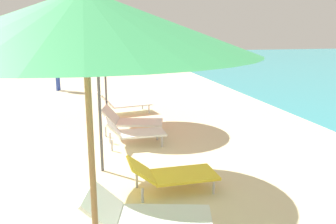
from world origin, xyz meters
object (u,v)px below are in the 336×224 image
object	(u,v)px
umbrella_farthest	(103,26)
lounger_farthest_shoreside	(123,103)
lounger_third_inland	(171,174)
lounger_farthest_inland	(131,120)
umbrella_third	(96,25)
umbrella_second	(84,23)
lounger_third_shoreside	(134,132)
person_walking_near	(57,65)
lounger_second_shoreside	(146,216)

from	to	relation	value
umbrella_farthest	lounger_farthest_shoreside	xyz separation A→B (m)	(0.50, 0.95, -2.14)
lounger_third_inland	lounger_farthest_inland	size ratio (longest dim) A/B	0.89
umbrella_third	lounger_third_inland	world-z (taller)	umbrella_third
umbrella_second	umbrella_third	bearing A→B (deg)	87.24
lounger_third_shoreside	lounger_farthest_inland	world-z (taller)	lounger_farthest_inland
umbrella_third	person_walking_near	distance (m)	8.89
lounger_second_shoreside	umbrella_farthest	xyz separation A→B (m)	(-0.17, 5.37, 2.15)
lounger_third_shoreside	lounger_farthest_inland	size ratio (longest dim) A/B	0.83
umbrella_second	lounger_farthest_inland	size ratio (longest dim) A/B	1.81
umbrella_third	lounger_farthest_shoreside	world-z (taller)	umbrella_third
umbrella_second	lounger_farthest_shoreside	size ratio (longest dim) A/B	1.69
lounger_second_shoreside	person_walking_near	world-z (taller)	person_walking_near
umbrella_second	lounger_third_inland	bearing A→B (deg)	61.55
lounger_second_shoreside	lounger_farthest_shoreside	bearing A→B (deg)	101.05
umbrella_farthest	lounger_farthest_inland	xyz separation A→B (m)	(0.50, -1.06, -2.15)
person_walking_near	umbrella_farthest	bearing A→B (deg)	-57.06
lounger_second_shoreside	lounger_farthest_inland	size ratio (longest dim) A/B	1.02
lounger_farthest_shoreside	lounger_third_inland	bearing A→B (deg)	-98.83
lounger_third_inland	person_walking_near	bearing A→B (deg)	102.19
lounger_third_inland	lounger_farthest_inland	bearing A→B (deg)	92.62
umbrella_farthest	lounger_farthest_shoreside	world-z (taller)	umbrella_farthest
umbrella_third	umbrella_farthest	size ratio (longest dim) A/B	1.00
lounger_second_shoreside	lounger_farthest_shoreside	distance (m)	6.33
lounger_third_shoreside	lounger_farthest_shoreside	world-z (taller)	lounger_farthest_shoreside
lounger_farthest_shoreside	person_walking_near	bearing A→B (deg)	103.94
lounger_second_shoreside	lounger_farthest_shoreside	size ratio (longest dim) A/B	0.96
lounger_farthest_inland	umbrella_farthest	bearing A→B (deg)	129.16
umbrella_third	lounger_farthest_inland	bearing A→B (deg)	70.61
umbrella_second	lounger_second_shoreside	world-z (taller)	umbrella_second
umbrella_farthest	person_walking_near	bearing A→B (deg)	106.69
lounger_third_inland	umbrella_third	bearing A→B (deg)	132.60
umbrella_second	lounger_third_inland	world-z (taller)	umbrella_second
lounger_third_shoreside	lounger_third_inland	bearing A→B (deg)	-83.42
umbrella_second	umbrella_farthest	xyz separation A→B (m)	(0.40, 6.29, 0.03)
lounger_second_shoreside	lounger_farthest_inland	distance (m)	4.32
lounger_farthest_inland	person_walking_near	world-z (taller)	person_walking_near
umbrella_third	lounger_third_shoreside	world-z (taller)	umbrella_third
lounger_farthest_inland	lounger_third_inland	bearing A→B (deg)	-71.93
umbrella_second	lounger_third_shoreside	distance (m)	4.90
umbrella_farthest	lounger_farthest_shoreside	bearing A→B (deg)	62.25
umbrella_farthest	person_walking_near	xyz separation A→B (m)	(-1.64, 5.48, -1.44)
lounger_farthest_inland	umbrella_second	bearing A→B (deg)	-85.91
lounger_third_shoreside	lounger_second_shoreside	bearing A→B (deg)	-95.34
umbrella_second	umbrella_farthest	world-z (taller)	umbrella_farthest
lounger_second_shoreside	lounger_farthest_inland	xyz separation A→B (m)	(0.33, 4.31, -0.00)
lounger_second_shoreside	lounger_farthest_shoreside	xyz separation A→B (m)	(0.33, 6.32, 0.00)
lounger_farthest_inland	person_walking_near	xyz separation A→B (m)	(-2.14, 6.54, 0.71)
umbrella_third	umbrella_second	bearing A→B (deg)	-92.76
umbrella_second	person_walking_near	world-z (taller)	umbrella_second
lounger_second_shoreside	person_walking_near	size ratio (longest dim) A/B	0.92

